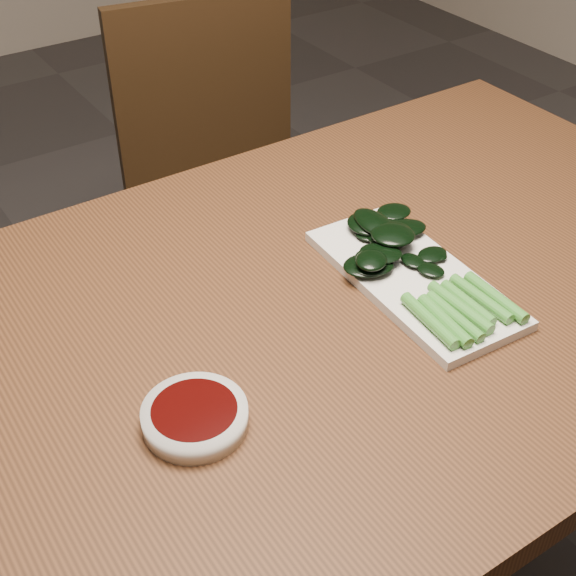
{
  "coord_description": "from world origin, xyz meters",
  "views": [
    {
      "loc": [
        -0.46,
        -0.64,
        1.4
      ],
      "look_at": [
        0.0,
        0.04,
        0.76
      ],
      "focal_mm": 50.0,
      "sensor_mm": 36.0,
      "label": 1
    }
  ],
  "objects_px": {
    "table": "(304,351)",
    "chair_far": "(226,199)",
    "serving_plate": "(413,278)",
    "sauce_bowl": "(195,416)",
    "gai_lan": "(403,256)"
  },
  "relations": [
    {
      "from": "sauce_bowl",
      "to": "serving_plate",
      "type": "relative_size",
      "value": 0.36
    },
    {
      "from": "table",
      "to": "gai_lan",
      "type": "height_order",
      "value": "gai_lan"
    },
    {
      "from": "gai_lan",
      "to": "table",
      "type": "bearing_deg",
      "value": 178.2
    },
    {
      "from": "table",
      "to": "chair_far",
      "type": "bearing_deg",
      "value": 68.82
    },
    {
      "from": "table",
      "to": "gai_lan",
      "type": "xyz_separation_m",
      "value": [
        0.16,
        -0.0,
        0.1
      ]
    },
    {
      "from": "table",
      "to": "gai_lan",
      "type": "bearing_deg",
      "value": -1.8
    },
    {
      "from": "serving_plate",
      "to": "gai_lan",
      "type": "height_order",
      "value": "gai_lan"
    },
    {
      "from": "chair_far",
      "to": "sauce_bowl",
      "type": "xyz_separation_m",
      "value": [
        -0.47,
        -0.76,
        0.28
      ]
    },
    {
      "from": "chair_far",
      "to": "serving_plate",
      "type": "bearing_deg",
      "value": -88.6
    },
    {
      "from": "table",
      "to": "serving_plate",
      "type": "relative_size",
      "value": 4.37
    },
    {
      "from": "table",
      "to": "chair_far",
      "type": "height_order",
      "value": "chair_far"
    },
    {
      "from": "table",
      "to": "sauce_bowl",
      "type": "distance_m",
      "value": 0.24
    },
    {
      "from": "table",
      "to": "sauce_bowl",
      "type": "height_order",
      "value": "sauce_bowl"
    },
    {
      "from": "table",
      "to": "sauce_bowl",
      "type": "relative_size",
      "value": 12.2
    },
    {
      "from": "chair_far",
      "to": "table",
      "type": "bearing_deg",
      "value": -101.22
    }
  ]
}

